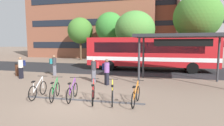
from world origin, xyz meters
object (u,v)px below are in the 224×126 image
transit_shelter (181,37)px  commuter_teal_pack_1 (54,64)px  parked_bicycle_yellow_4 (112,94)px  street_tree_0 (197,17)px  parked_bicycle_green_1 (55,91)px  parked_bicycle_purple_2 (72,92)px  commuter_navy_pack_3 (106,70)px  street_tree_3 (110,27)px  commuter_red_pack_2 (94,68)px  city_bus (150,52)px  commuter_navy_pack_0 (21,66)px  street_tree_1 (135,29)px  parked_bicycle_white_0 (38,90)px  parked_bicycle_red_3 (93,94)px  parked_bicycle_orange_5 (136,96)px  street_tree_2 (80,31)px  trash_bin (19,69)px

transit_shelter → commuter_teal_pack_1: 9.90m
parked_bicycle_yellow_4 → street_tree_0: bearing=-36.4°
parked_bicycle_green_1 → parked_bicycle_purple_2: bearing=-99.3°
commuter_navy_pack_3 → street_tree_3: street_tree_3 is taller
parked_bicycle_green_1 → commuter_red_pack_2: commuter_red_pack_2 is taller
parked_bicycle_green_1 → parked_bicycle_yellow_4: (2.80, 0.15, 0.00)m
city_bus → transit_shelter: (2.12, -5.17, 1.26)m
commuter_navy_pack_0 → street_tree_3: street_tree_3 is taller
transit_shelter → street_tree_1: bearing=116.0°
commuter_teal_pack_1 → street_tree_0: bearing=-9.5°
transit_shelter → commuter_navy_pack_3: (-4.59, -1.76, -2.08)m
parked_bicycle_yellow_4 → street_tree_0: (6.12, 14.14, 5.14)m
street_tree_0 → parked_bicycle_white_0: bearing=-124.7°
commuter_navy_pack_3 → parked_bicycle_red_3: bearing=-41.6°
commuter_red_pack_2 → street_tree_0: (8.38, 10.26, 4.57)m
commuter_red_pack_2 → street_tree_0: bearing=-167.6°
city_bus → commuter_red_pack_2: (-3.53, -6.31, -0.82)m
street_tree_0 → commuter_teal_pack_1: bearing=-144.7°
parked_bicycle_orange_5 → transit_shelter: bearing=-20.5°
city_bus → commuter_navy_pack_3: city_bus is taller
parked_bicycle_yellow_4 → commuter_navy_pack_3: bearing=7.2°
parked_bicycle_purple_2 → parked_bicycle_orange_5: 2.98m
street_tree_1 → commuter_red_pack_2: bearing=-97.4°
commuter_teal_pack_1 → commuter_red_pack_2: commuter_teal_pack_1 is taller
parked_bicycle_red_3 → street_tree_0: bearing=-43.1°
parked_bicycle_purple_2 → parked_bicycle_red_3: (1.07, -0.08, 0.00)m
commuter_navy_pack_0 → street_tree_2: 15.69m
commuter_navy_pack_0 → transit_shelter: bearing=99.1°
parked_bicycle_yellow_4 → street_tree_1: (-0.82, 14.94, 3.98)m
commuter_navy_pack_0 → commuter_teal_pack_1: bearing=136.4°
parked_bicycle_green_1 → parked_bicycle_purple_2: same height
parked_bicycle_green_1 → parked_bicycle_red_3: size_ratio=1.00×
transit_shelter → street_tree_0: (2.73, 9.13, 2.48)m
parked_bicycle_purple_2 → parked_bicycle_yellow_4: bearing=-98.7°
street_tree_1 → street_tree_3: street_tree_3 is taller
commuter_teal_pack_1 → trash_bin: size_ratio=1.63×
commuter_navy_pack_0 → parked_bicycle_red_3: bearing=64.4°
commuter_red_pack_2 → city_bus: bearing=-157.6°
parked_bicycle_green_1 → parked_bicycle_red_3: (1.93, 0.03, 0.00)m
parked_bicycle_red_3 → commuter_teal_pack_1: 7.73m
parked_bicycle_orange_5 → street_tree_0: 15.84m
street_tree_1 → city_bus: bearing=-66.2°
parked_bicycle_green_1 → trash_bin: 7.92m
commuter_teal_pack_1 → street_tree_1: street_tree_1 is taller
parked_bicycle_white_0 → commuter_navy_pack_0: size_ratio=1.04×
commuter_teal_pack_1 → street_tree_2: bearing=60.1°
commuter_navy_pack_3 → trash_bin: 8.03m
parked_bicycle_orange_5 → street_tree_1: bearing=12.0°
parked_bicycle_red_3 → city_bus: bearing=-28.7°
commuter_navy_pack_0 → street_tree_0: size_ratio=0.20×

